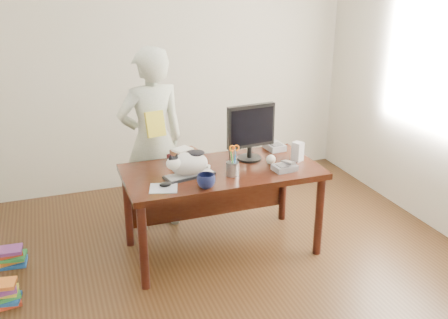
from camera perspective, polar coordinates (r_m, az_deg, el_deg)
room at (r=3.36m, az=3.18°, el=4.85°), size 4.50×4.50×4.50m
desk at (r=4.21m, az=-0.59°, el=-2.57°), size 1.60×0.80×0.75m
keyboard at (r=3.94m, az=-3.98°, el=-1.79°), size 0.42×0.23×0.02m
cat at (r=3.89m, az=-4.17°, el=-0.40°), size 0.39×0.25×0.22m
monitor at (r=4.20m, az=3.09°, el=3.48°), size 0.43×0.23×0.49m
pen_cup at (r=3.93m, az=0.99°, el=-0.86°), size 0.11×0.11×0.25m
mousepad at (r=3.75m, az=-6.93°, el=-3.28°), size 0.25×0.23×0.00m
mouse at (r=3.76m, az=-6.71°, el=-2.85°), size 0.11×0.08×0.04m
coffee_mug at (r=3.71m, az=-2.05°, el=-2.48°), size 0.19×0.19×0.11m
phone at (r=4.08m, az=6.98°, el=-0.85°), size 0.20×0.17×0.08m
speaker at (r=4.28m, az=8.42°, el=0.92°), size 0.10×0.10×0.16m
baseball at (r=4.20m, az=5.38°, el=0.02°), size 0.08×0.08×0.08m
book_stack at (r=4.32m, az=-4.58°, el=0.65°), size 0.29×0.25×0.09m
calculator at (r=4.55m, az=5.79°, el=1.49°), size 0.16×0.20×0.06m
person at (r=4.51m, az=-8.21°, el=2.11°), size 0.68×0.51×1.69m
held_book at (r=4.29m, az=-7.87°, el=4.04°), size 0.17×0.12×0.22m
book_pile_a at (r=4.05m, az=-23.99°, el=-13.91°), size 0.27×0.22×0.18m
book_pile_b at (r=4.52m, az=-23.23°, el=-10.19°), size 0.26×0.20×0.15m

